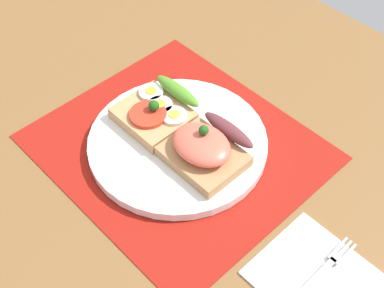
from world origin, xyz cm
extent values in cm
cube|color=brown|center=(0.00, 0.00, -1.60)|extent=(120.00, 90.00, 3.20)
cube|color=#9B180F|center=(0.00, 0.00, 0.15)|extent=(37.80, 33.52, 0.30)
cylinder|color=white|center=(0.00, 0.00, 1.02)|extent=(26.00, 26.00, 1.44)
cube|color=tan|center=(-5.30, 0.00, 2.69)|extent=(10.11, 8.99, 1.91)
cylinder|color=red|center=(-5.03, -1.12, 3.95)|extent=(5.44, 5.44, 0.60)
ellipsoid|color=#518E26|center=(-5.30, 4.90, 4.55)|extent=(8.89, 2.20, 1.80)
sphere|color=#1E5919|center=(-4.97, 0.00, 5.05)|extent=(1.60, 1.60, 1.60)
cylinder|color=white|center=(-8.34, 2.30, 3.90)|extent=(3.73, 3.73, 0.50)
cylinder|color=yellow|center=(-8.34, 2.30, 4.23)|extent=(1.68, 1.68, 0.16)
cylinder|color=white|center=(-5.30, 1.41, 3.90)|extent=(3.73, 3.73, 0.50)
cylinder|color=yellow|center=(-5.30, 1.41, 4.23)|extent=(1.68, 1.68, 0.16)
cylinder|color=white|center=(-2.27, 1.48, 3.90)|extent=(3.73, 3.73, 0.50)
cylinder|color=yellow|center=(-2.27, 1.48, 4.23)|extent=(1.68, 1.68, 0.16)
cube|color=tan|center=(5.30, 0.14, 2.59)|extent=(10.72, 8.62, 1.69)
ellipsoid|color=#EF614B|center=(4.91, 0.34, 4.73)|extent=(8.79, 6.90, 2.59)
ellipsoid|color=brown|center=(5.30, 4.85, 4.33)|extent=(9.11, 2.20, 1.80)
sphere|color=#1E5919|center=(4.50, 0.74, 6.73)|extent=(1.40, 1.40, 1.40)
cube|color=white|center=(26.81, -2.11, 0.30)|extent=(13.73, 12.59, 0.60)
cube|color=#B7B7BC|center=(27.00, -4.30, 0.76)|extent=(0.80, 10.96, 0.32)
cube|color=#B7B7BC|center=(27.00, 1.38, 0.76)|extent=(1.50, 1.20, 0.32)
cube|color=#B7B7BC|center=(26.35, 3.38, 0.76)|extent=(0.32, 2.80, 0.32)
cube|color=#B7B7BC|center=(27.00, 3.38, 0.76)|extent=(0.32, 2.80, 0.32)
cube|color=#B7B7BC|center=(27.65, 3.38, 0.76)|extent=(0.32, 2.80, 0.32)
camera|label=1|loc=(38.49, -33.81, 59.19)|focal=50.03mm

